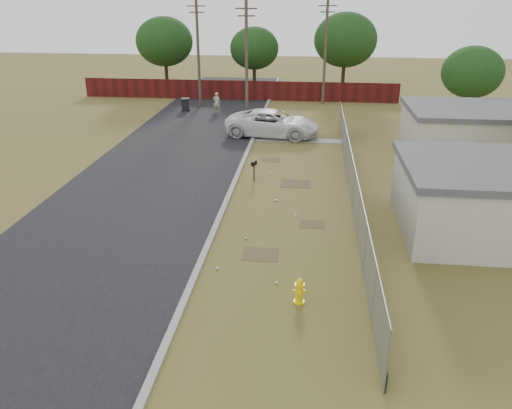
# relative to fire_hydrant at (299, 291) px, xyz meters

# --- Properties ---
(ground) EXTENTS (120.00, 120.00, 0.00)m
(ground) POSITION_rel_fire_hydrant_xyz_m (-0.81, 8.14, -0.44)
(ground) COLOR brown
(ground) RESTS_ON ground
(street) EXTENTS (15.10, 60.00, 0.12)m
(street) POSITION_rel_fire_hydrant_xyz_m (-7.57, 16.19, -0.42)
(street) COLOR black
(street) RESTS_ON ground
(chainlink_fence) EXTENTS (0.10, 27.06, 2.02)m
(chainlink_fence) POSITION_rel_fire_hydrant_xyz_m (2.31, 9.17, 0.36)
(chainlink_fence) COLOR gray
(chainlink_fence) RESTS_ON ground
(privacy_fence) EXTENTS (30.00, 0.12, 1.80)m
(privacy_fence) POSITION_rel_fire_hydrant_xyz_m (-6.81, 33.14, 0.46)
(privacy_fence) COLOR #4D1011
(privacy_fence) RESTS_ON ground
(utility_poles) EXTENTS (12.60, 8.24, 9.00)m
(utility_poles) POSITION_rel_fire_hydrant_xyz_m (-4.48, 28.81, 4.25)
(utility_poles) COLOR brown
(utility_poles) RESTS_ON ground
(houses) EXTENTS (9.30, 17.24, 3.10)m
(houses) POSITION_rel_fire_hydrant_xyz_m (8.89, 11.27, 1.12)
(houses) COLOR beige
(houses) RESTS_ON ground
(horizon_trees) EXTENTS (33.32, 31.94, 7.78)m
(horizon_trees) POSITION_rel_fire_hydrant_xyz_m (0.03, 31.70, 4.19)
(horizon_trees) COLOR #332217
(horizon_trees) RESTS_ON ground
(fire_hydrant) EXTENTS (0.43, 0.44, 0.94)m
(fire_hydrant) POSITION_rel_fire_hydrant_xyz_m (0.00, 0.00, 0.00)
(fire_hydrant) COLOR yellow
(fire_hydrant) RESTS_ON ground
(mailbox) EXTENTS (0.29, 0.49, 1.13)m
(mailbox) POSITION_rel_fire_hydrant_xyz_m (-2.81, 11.40, 0.45)
(mailbox) COLOR brown
(mailbox) RESTS_ON ground
(pickup_truck) EXTENTS (6.92, 3.85, 1.83)m
(pickup_truck) POSITION_rel_fire_hydrant_xyz_m (-2.52, 20.67, 0.47)
(pickup_truck) COLOR silver
(pickup_truck) RESTS_ON ground
(pedestrian) EXTENTS (0.63, 0.41, 1.73)m
(pedestrian) POSITION_rel_fire_hydrant_xyz_m (-7.81, 27.47, 0.42)
(pedestrian) COLOR tan
(pedestrian) RESTS_ON ground
(trash_bin) EXTENTS (0.84, 0.83, 1.08)m
(trash_bin) POSITION_rel_fire_hydrant_xyz_m (-10.64, 27.93, 0.11)
(trash_bin) COLOR black
(trash_bin) RESTS_ON ground
(scattered_litter) EXTENTS (3.61, 12.18, 0.07)m
(scattered_litter) POSITION_rel_fire_hydrant_xyz_m (-1.38, 6.95, -0.40)
(scattered_litter) COLOR silver
(scattered_litter) RESTS_ON ground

